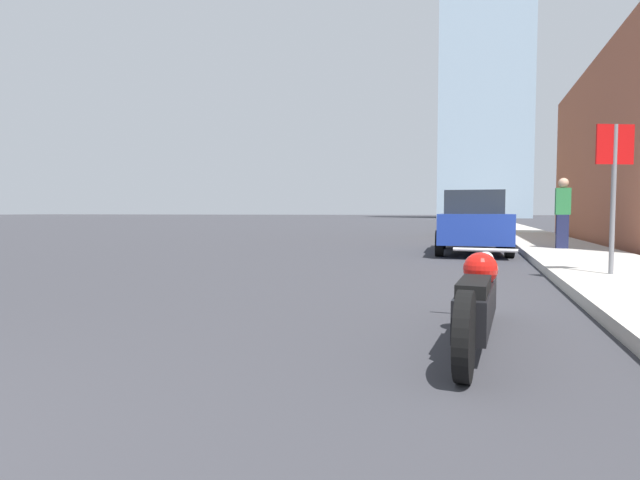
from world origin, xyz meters
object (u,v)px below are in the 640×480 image
Objects in this scene: parked_car_blue at (472,222)px; parked_car_yellow at (470,219)px; motorcycle at (478,299)px; pedestrian at (563,212)px; parked_car_white at (475,214)px; parked_car_green at (472,215)px; stop_sign at (614,173)px.

parked_car_blue reaches higher than parked_car_yellow.
motorcycle is 1.45× the size of pedestrian.
pedestrian is at bearing -71.47° from parked_car_yellow.
pedestrian is (2.10, -34.34, 0.22)m from parked_car_white.
parked_car_green is 1.74× the size of stop_sign.
parked_car_white is (0.08, 44.30, 0.52)m from motorcycle.
parked_car_blue is 22.28m from parked_car_green.
parked_car_yellow is 1.10× the size of parked_car_white.
stop_sign is at bearing -71.41° from parked_car_blue.
motorcycle is 44.30m from parked_car_white.
motorcycle is at bearing -91.40° from parked_car_blue.
stop_sign is at bearing 69.40° from motorcycle.
parked_car_yellow is at bearing -87.74° from parked_car_green.
motorcycle is 0.66× the size of parked_car_white.
parked_car_green is at bearing 94.88° from motorcycle.
parked_car_white is (0.30, 23.75, 0.09)m from parked_car_yellow.
parked_car_white is 40.15m from stop_sign.
parked_car_white is (0.21, 12.30, 0.01)m from parked_car_green.
parked_car_blue is at bearing 110.38° from stop_sign.
parked_car_blue is at bearing -86.68° from parked_car_white.
parked_car_white is 34.41m from pedestrian.
parked_car_green is at bearing 88.36° from parked_car_blue.
motorcycle is at bearing -87.06° from parked_car_green.
parked_car_yellow is at bearing -87.15° from parked_car_white.
pedestrian reaches higher than parked_car_green.
parked_car_white is at bearing 95.04° from parked_car_yellow.
parked_car_yellow is at bearing 95.27° from motorcycle.
pedestrian is (2.40, -10.59, 0.32)m from parked_car_yellow.
parked_car_green is 0.98× the size of parked_car_white.
stop_sign reaches higher than parked_car_green.
parked_car_green is 27.89m from stop_sign.
pedestrian is (2.18, 9.96, 0.74)m from motorcycle.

